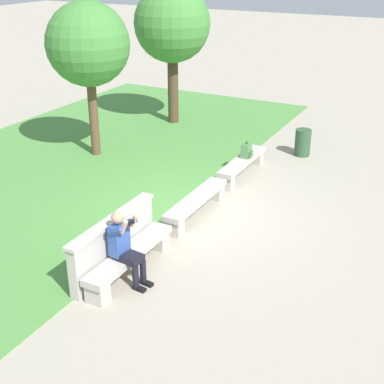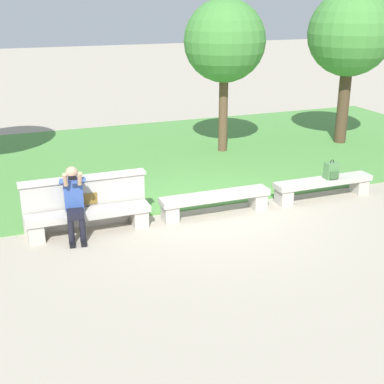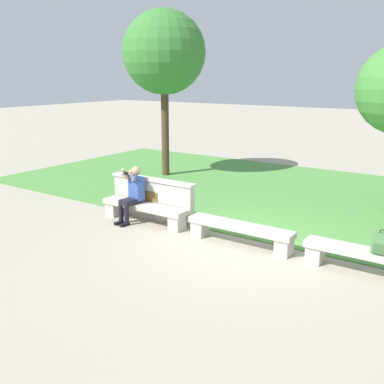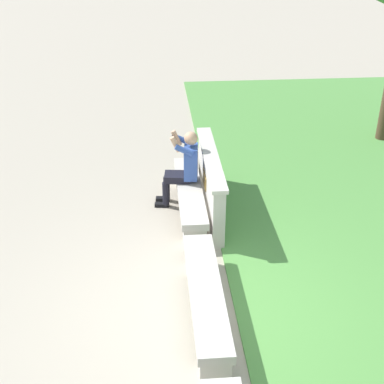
{
  "view_description": "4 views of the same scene",
  "coord_description": "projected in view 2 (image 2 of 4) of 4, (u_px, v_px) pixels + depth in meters",
  "views": [
    {
      "loc": [
        -9.27,
        -4.76,
        5.29
      ],
      "look_at": [
        -0.86,
        -0.35,
        0.98
      ],
      "focal_mm": 50.0,
      "sensor_mm": 36.0,
      "label": 1
    },
    {
      "loc": [
        -4.05,
        -9.23,
        4.18
      ],
      "look_at": [
        -0.76,
        -0.65,
        0.8
      ],
      "focal_mm": 50.0,
      "sensor_mm": 36.0,
      "label": 2
    },
    {
      "loc": [
        4.09,
        -7.72,
        3.39
      ],
      "look_at": [
        -1.08,
        -0.16,
        1.0
      ],
      "focal_mm": 42.0,
      "sensor_mm": 36.0,
      "label": 3
    },
    {
      "loc": [
        5.09,
        -0.57,
        4.56
      ],
      "look_at": [
        -1.36,
        -0.06,
        1.02
      ],
      "focal_mm": 50.0,
      "sensor_mm": 36.0,
      "label": 4
    }
  ],
  "objects": [
    {
      "name": "tree_right_background",
      "position": [
        225.0,
        42.0,
        14.25
      ],
      "size": [
        2.2,
        2.2,
        4.16
      ],
      "color": "brown",
      "rests_on": "ground"
    },
    {
      "name": "backrest_wall_with_plaque",
      "position": [
        85.0,
        201.0,
        10.15
      ],
      "size": [
        2.38,
        0.24,
        1.01
      ],
      "color": "#B7B2A8",
      "rests_on": "ground"
    },
    {
      "name": "bench_mid",
      "position": [
        323.0,
        185.0,
        11.65
      ],
      "size": [
        2.3,
        0.4,
        0.45
      ],
      "color": "#B7B2A8",
      "rests_on": "ground"
    },
    {
      "name": "person_photographer",
      "position": [
        74.0,
        199.0,
        9.63
      ],
      "size": [
        0.5,
        0.75,
        1.32
      ],
      "color": "black",
      "rests_on": "ground"
    },
    {
      "name": "backpack",
      "position": [
        332.0,
        171.0,
        11.56
      ],
      "size": [
        0.28,
        0.24,
        0.43
      ],
      "color": "#4C7F47",
      "rests_on": "bench_mid"
    },
    {
      "name": "bench_main",
      "position": [
        89.0,
        218.0,
        9.93
      ],
      "size": [
        2.3,
        0.4,
        0.45
      ],
      "color": "#B7B2A8",
      "rests_on": "ground"
    },
    {
      "name": "bench_near",
      "position": [
        215.0,
        200.0,
        10.79
      ],
      "size": [
        2.3,
        0.4,
        0.45
      ],
      "color": "#B7B2A8",
      "rests_on": "ground"
    },
    {
      "name": "grass_strip",
      "position": [
        152.0,
        157.0,
        14.73
      ],
      "size": [
        19.42,
        8.0,
        0.03
      ],
      "primitive_type": "cube",
      "color": "#518E42",
      "rests_on": "ground"
    },
    {
      "name": "ground_plane",
      "position": [
        215.0,
        214.0,
        10.89
      ],
      "size": [
        80.0,
        80.0,
        0.0
      ],
      "primitive_type": "plane",
      "color": "#A89E8C"
    },
    {
      "name": "tree_behind_wall",
      "position": [
        350.0,
        35.0,
        15.09
      ],
      "size": [
        2.4,
        2.4,
        4.39
      ],
      "color": "#4C3826",
      "rests_on": "ground"
    }
  ]
}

